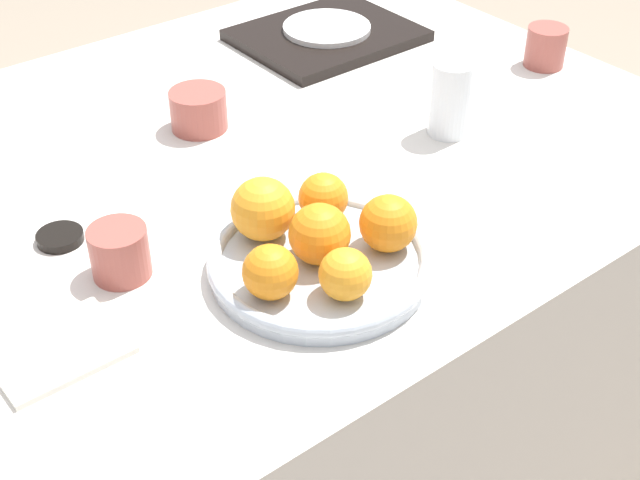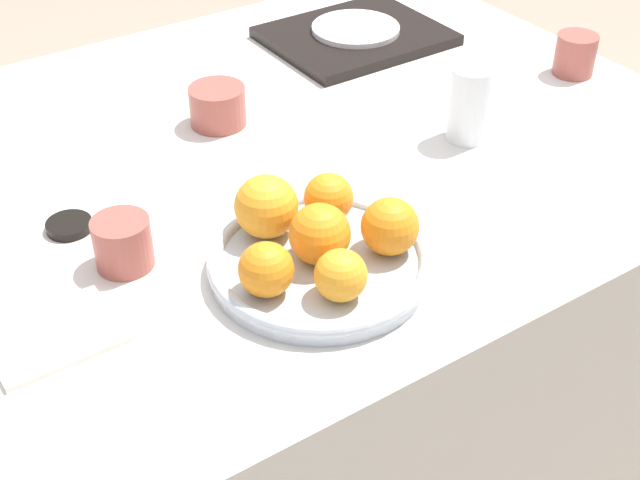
% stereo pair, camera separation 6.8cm
% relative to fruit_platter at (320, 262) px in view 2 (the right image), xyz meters
% --- Properties ---
extents(ground_plane, '(12.00, 12.00, 0.00)m').
position_rel_fruit_platter_xyz_m(ground_plane, '(0.15, 0.30, -0.72)').
color(ground_plane, gray).
extents(table, '(1.26, 1.02, 0.71)m').
position_rel_fruit_platter_xyz_m(table, '(0.15, 0.30, -0.37)').
color(table, silver).
rests_on(table, ground_plane).
extents(fruit_platter, '(0.28, 0.28, 0.03)m').
position_rel_fruit_platter_xyz_m(fruit_platter, '(0.00, 0.00, 0.00)').
color(fruit_platter, '#B2BCC6').
rests_on(fruit_platter, table).
extents(orange_0, '(0.08, 0.08, 0.08)m').
position_rel_fruit_platter_xyz_m(orange_0, '(-0.00, 0.00, 0.04)').
color(orange_0, orange).
rests_on(orange_0, fruit_platter).
extents(orange_1, '(0.07, 0.07, 0.07)m').
position_rel_fruit_platter_xyz_m(orange_1, '(-0.09, -0.02, 0.04)').
color(orange_1, orange).
rests_on(orange_1, fruit_platter).
extents(orange_2, '(0.07, 0.07, 0.07)m').
position_rel_fruit_platter_xyz_m(orange_2, '(0.06, 0.07, 0.04)').
color(orange_2, orange).
rests_on(orange_2, fruit_platter).
extents(orange_3, '(0.07, 0.07, 0.07)m').
position_rel_fruit_platter_xyz_m(orange_3, '(0.08, -0.03, 0.04)').
color(orange_3, orange).
rests_on(orange_3, fruit_platter).
extents(orange_4, '(0.06, 0.06, 0.06)m').
position_rel_fruit_platter_xyz_m(orange_4, '(-0.02, -0.07, 0.04)').
color(orange_4, orange).
rests_on(orange_4, fruit_platter).
extents(orange_5, '(0.08, 0.08, 0.08)m').
position_rel_fruit_platter_xyz_m(orange_5, '(-0.03, 0.08, 0.05)').
color(orange_5, orange).
rests_on(orange_5, fruit_platter).
extents(water_glass, '(0.07, 0.07, 0.12)m').
position_rel_fruit_platter_xyz_m(water_glass, '(0.38, 0.15, 0.04)').
color(water_glass, silver).
rests_on(water_glass, table).
extents(serving_tray, '(0.31, 0.26, 0.02)m').
position_rel_fruit_platter_xyz_m(serving_tray, '(0.45, 0.54, -0.01)').
color(serving_tray, black).
rests_on(serving_tray, table).
extents(side_plate, '(0.17, 0.17, 0.01)m').
position_rel_fruit_platter_xyz_m(side_plate, '(0.45, 0.54, 0.01)').
color(side_plate, silver).
rests_on(side_plate, serving_tray).
extents(cup_0, '(0.07, 0.07, 0.07)m').
position_rel_fruit_platter_xyz_m(cup_0, '(0.68, 0.22, 0.02)').
color(cup_0, '#9E4C42').
rests_on(cup_0, table).
extents(cup_1, '(0.07, 0.07, 0.07)m').
position_rel_fruit_platter_xyz_m(cup_1, '(-0.20, 0.15, 0.02)').
color(cup_1, '#9E4C42').
rests_on(cup_1, table).
extents(cup_3, '(0.09, 0.09, 0.06)m').
position_rel_fruit_platter_xyz_m(cup_3, '(0.08, 0.41, 0.02)').
color(cup_3, '#9E4C42').
rests_on(cup_3, table).
extents(napkin, '(0.15, 0.11, 0.01)m').
position_rel_fruit_platter_xyz_m(napkin, '(-0.32, 0.07, -0.01)').
color(napkin, silver).
rests_on(napkin, table).
extents(soy_dish, '(0.06, 0.06, 0.01)m').
position_rel_fruit_platter_xyz_m(soy_dish, '(-0.23, 0.26, -0.01)').
color(soy_dish, black).
rests_on(soy_dish, table).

